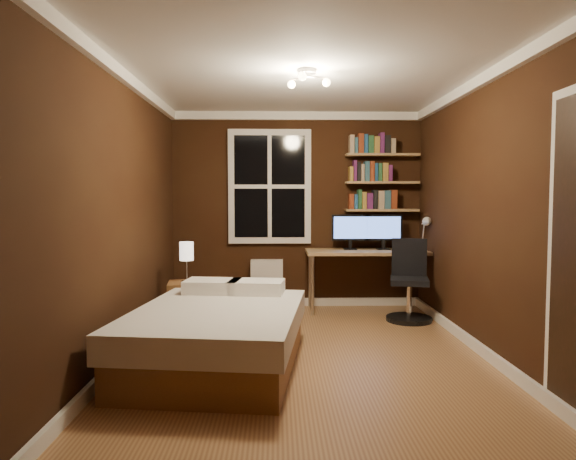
{
  "coord_description": "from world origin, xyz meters",
  "views": [
    {
      "loc": [
        -0.25,
        -4.54,
        1.4
      ],
      "look_at": [
        -0.15,
        0.45,
        1.09
      ],
      "focal_mm": 32.0,
      "sensor_mm": 36.0,
      "label": 1
    }
  ],
  "objects_px": {
    "bedside_lamp": "(187,262)",
    "desk_lamp": "(425,233)",
    "bed": "(218,335)",
    "desk": "(370,255)",
    "office_chair": "(409,290)",
    "monitor_right": "(384,232)",
    "monitor_left": "(350,232)",
    "radiator": "(267,284)",
    "nightstand": "(187,305)"
  },
  "relations": [
    {
      "from": "bedside_lamp",
      "to": "desk_lamp",
      "type": "xyz_separation_m",
      "value": [
        2.78,
        0.68,
        0.26
      ]
    },
    {
      "from": "bed",
      "to": "desk",
      "type": "xyz_separation_m",
      "value": [
        1.65,
        2.11,
        0.43
      ]
    },
    {
      "from": "office_chair",
      "to": "desk_lamp",
      "type": "bearing_deg",
      "value": 66.7
    },
    {
      "from": "bed",
      "to": "monitor_right",
      "type": "height_order",
      "value": "monitor_right"
    },
    {
      "from": "monitor_left",
      "to": "desk_lamp",
      "type": "relative_size",
      "value": 1.06
    },
    {
      "from": "office_chair",
      "to": "desk",
      "type": "bearing_deg",
      "value": 136.67
    },
    {
      "from": "radiator",
      "to": "office_chair",
      "type": "height_order",
      "value": "office_chair"
    },
    {
      "from": "bed",
      "to": "monitor_left",
      "type": "bearing_deg",
      "value": 64.37
    },
    {
      "from": "radiator",
      "to": "monitor_left",
      "type": "xyz_separation_m",
      "value": [
        1.05,
        -0.13,
        0.67
      ]
    },
    {
      "from": "bedside_lamp",
      "to": "monitor_right",
      "type": "bearing_deg",
      "value": 20.99
    },
    {
      "from": "office_chair",
      "to": "monitor_left",
      "type": "bearing_deg",
      "value": 147.17
    },
    {
      "from": "monitor_left",
      "to": "radiator",
      "type": "bearing_deg",
      "value": 173.1
    },
    {
      "from": "nightstand",
      "to": "office_chair",
      "type": "distance_m",
      "value": 2.51
    },
    {
      "from": "bed",
      "to": "bedside_lamp",
      "type": "xyz_separation_m",
      "value": [
        -0.48,
        1.3,
        0.45
      ]
    },
    {
      "from": "bed",
      "to": "desk",
      "type": "distance_m",
      "value": 2.72
    },
    {
      "from": "bedside_lamp",
      "to": "monitor_right",
      "type": "height_order",
      "value": "monitor_right"
    },
    {
      "from": "bedside_lamp",
      "to": "office_chair",
      "type": "relative_size",
      "value": 0.47
    },
    {
      "from": "radiator",
      "to": "monitor_left",
      "type": "height_order",
      "value": "monitor_left"
    },
    {
      "from": "monitor_left",
      "to": "office_chair",
      "type": "height_order",
      "value": "monitor_left"
    },
    {
      "from": "desk",
      "to": "monitor_left",
      "type": "relative_size",
      "value": 3.4
    },
    {
      "from": "bed",
      "to": "radiator",
      "type": "height_order",
      "value": "bed"
    },
    {
      "from": "nightstand",
      "to": "office_chair",
      "type": "xyz_separation_m",
      "value": [
        2.49,
        0.28,
        0.1
      ]
    },
    {
      "from": "desk",
      "to": "bedside_lamp",
      "type": "bearing_deg",
      "value": -159.26
    },
    {
      "from": "nightstand",
      "to": "desk",
      "type": "xyz_separation_m",
      "value": [
        2.14,
        0.81,
        0.45
      ]
    },
    {
      "from": "bed",
      "to": "monitor_right",
      "type": "xyz_separation_m",
      "value": [
        1.83,
        2.19,
        0.71
      ]
    },
    {
      "from": "radiator",
      "to": "desk_lamp",
      "type": "distance_m",
      "value": 2.07
    },
    {
      "from": "desk",
      "to": "desk_lamp",
      "type": "bearing_deg",
      "value": -11.37
    },
    {
      "from": "desk",
      "to": "monitor_left",
      "type": "xyz_separation_m",
      "value": [
        -0.24,
        0.08,
        0.28
      ]
    },
    {
      "from": "radiator",
      "to": "monitor_right",
      "type": "height_order",
      "value": "monitor_right"
    },
    {
      "from": "bed",
      "to": "monitor_left",
      "type": "distance_m",
      "value": 2.7
    },
    {
      "from": "bed",
      "to": "nightstand",
      "type": "height_order",
      "value": "bed"
    },
    {
      "from": "bed",
      "to": "nightstand",
      "type": "xyz_separation_m",
      "value": [
        -0.48,
        1.3,
        -0.02
      ]
    },
    {
      "from": "desk",
      "to": "monitor_right",
      "type": "relative_size",
      "value": 3.4
    },
    {
      "from": "desk",
      "to": "monitor_left",
      "type": "distance_m",
      "value": 0.38
    },
    {
      "from": "desk",
      "to": "office_chair",
      "type": "height_order",
      "value": "office_chair"
    },
    {
      "from": "bedside_lamp",
      "to": "desk",
      "type": "relative_size",
      "value": 0.27
    },
    {
      "from": "office_chair",
      "to": "radiator",
      "type": "bearing_deg",
      "value": 168.62
    },
    {
      "from": "bedside_lamp",
      "to": "nightstand",
      "type": "bearing_deg",
      "value": -90.0
    },
    {
      "from": "nightstand",
      "to": "monitor_right",
      "type": "bearing_deg",
      "value": 13.32
    },
    {
      "from": "desk",
      "to": "office_chair",
      "type": "distance_m",
      "value": 0.72
    },
    {
      "from": "bedside_lamp",
      "to": "monitor_left",
      "type": "xyz_separation_m",
      "value": [
        1.89,
        0.89,
        0.26
      ]
    },
    {
      "from": "bed",
      "to": "monitor_right",
      "type": "distance_m",
      "value": 2.94
    },
    {
      "from": "bed",
      "to": "nightstand",
      "type": "distance_m",
      "value": 1.39
    },
    {
      "from": "monitor_right",
      "to": "office_chair",
      "type": "distance_m",
      "value": 0.89
    },
    {
      "from": "bedside_lamp",
      "to": "desk_lamp",
      "type": "bearing_deg",
      "value": 13.75
    },
    {
      "from": "desk_lamp",
      "to": "office_chair",
      "type": "xyz_separation_m",
      "value": [
        -0.29,
        -0.4,
        -0.63
      ]
    },
    {
      "from": "desk",
      "to": "desk_lamp",
      "type": "height_order",
      "value": "desk_lamp"
    },
    {
      "from": "nightstand",
      "to": "bed",
      "type": "bearing_deg",
      "value": -77.29
    },
    {
      "from": "nightstand",
      "to": "bedside_lamp",
      "type": "xyz_separation_m",
      "value": [
        0.0,
        0.0,
        0.47
      ]
    },
    {
      "from": "nightstand",
      "to": "desk_lamp",
      "type": "bearing_deg",
      "value": 6.09
    }
  ]
}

